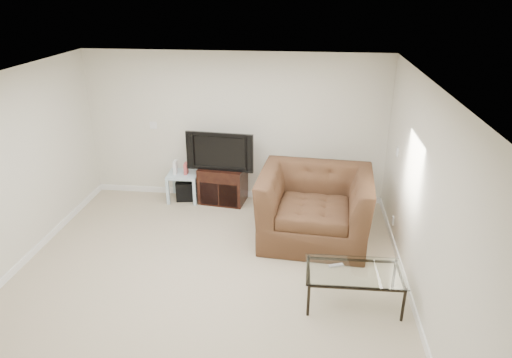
# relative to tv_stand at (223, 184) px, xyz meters

# --- Properties ---
(floor) EXTENTS (5.00, 5.00, 0.00)m
(floor) POSITION_rel_tv_stand_xyz_m (0.19, -2.28, -0.31)
(floor) COLOR tan
(floor) RESTS_ON ground
(ceiling) EXTENTS (5.00, 5.00, 0.00)m
(ceiling) POSITION_rel_tv_stand_xyz_m (0.19, -2.28, 2.19)
(ceiling) COLOR white
(ceiling) RESTS_ON ground
(wall_back) EXTENTS (5.00, 0.02, 2.50)m
(wall_back) POSITION_rel_tv_stand_xyz_m (0.19, 0.22, 0.94)
(wall_back) COLOR silver
(wall_back) RESTS_ON ground
(wall_left) EXTENTS (0.02, 5.00, 2.50)m
(wall_left) POSITION_rel_tv_stand_xyz_m (-2.31, -2.28, 0.94)
(wall_left) COLOR silver
(wall_left) RESTS_ON ground
(wall_right) EXTENTS (0.02, 5.00, 2.50)m
(wall_right) POSITION_rel_tv_stand_xyz_m (2.69, -2.28, 0.94)
(wall_right) COLOR silver
(wall_right) RESTS_ON ground
(plate_back) EXTENTS (0.12, 0.02, 0.12)m
(plate_back) POSITION_rel_tv_stand_xyz_m (-1.21, 0.21, 0.94)
(plate_back) COLOR white
(plate_back) RESTS_ON wall_back
(plate_right_switch) EXTENTS (0.02, 0.09, 0.13)m
(plate_right_switch) POSITION_rel_tv_stand_xyz_m (2.68, -0.68, 0.94)
(plate_right_switch) COLOR white
(plate_right_switch) RESTS_ON wall_right
(plate_right_outlet) EXTENTS (0.02, 0.08, 0.12)m
(plate_right_outlet) POSITION_rel_tv_stand_xyz_m (2.68, -0.98, -0.01)
(plate_right_outlet) COLOR white
(plate_right_outlet) RESTS_ON wall_right
(tv_stand) EXTENTS (0.81, 0.61, 0.62)m
(tv_stand) POSITION_rel_tv_stand_xyz_m (0.00, 0.00, 0.00)
(tv_stand) COLOR black
(tv_stand) RESTS_ON floor
(dvd_player) EXTENTS (0.43, 0.33, 0.06)m
(dvd_player) POSITION_rel_tv_stand_xyz_m (-0.01, -0.04, 0.21)
(dvd_player) COLOR black
(dvd_player) RESTS_ON tv_stand
(television) EXTENTS (1.05, 0.29, 0.64)m
(television) POSITION_rel_tv_stand_xyz_m (-0.00, -0.03, 0.63)
(television) COLOR black
(television) RESTS_ON tv_stand
(side_table) EXTENTS (0.53, 0.53, 0.49)m
(side_table) POSITION_rel_tv_stand_xyz_m (-0.69, 0.00, -0.07)
(side_table) COLOR silver
(side_table) RESTS_ON floor
(subwoofer) EXTENTS (0.39, 0.39, 0.33)m
(subwoofer) POSITION_rel_tv_stand_xyz_m (-0.66, 0.02, -0.14)
(subwoofer) COLOR black
(subwoofer) RESTS_ON floor
(game_console) EXTENTS (0.06, 0.17, 0.22)m
(game_console) POSITION_rel_tv_stand_xyz_m (-0.81, -0.03, 0.28)
(game_console) COLOR white
(game_console) RESTS_ON side_table
(game_case) EXTENTS (0.05, 0.14, 0.19)m
(game_case) POSITION_rel_tv_stand_xyz_m (-0.63, -0.02, 0.27)
(game_case) COLOR #CC4C4C
(game_case) RESTS_ON side_table
(recliner) EXTENTS (1.64, 1.14, 1.37)m
(recliner) POSITION_rel_tv_stand_xyz_m (1.54, -1.08, 0.37)
(recliner) COLOR #482E1F
(recliner) RESTS_ON floor
(coffee_table) EXTENTS (1.13, 0.66, 0.44)m
(coffee_table) POSITION_rel_tv_stand_xyz_m (1.99, -2.53, -0.09)
(coffee_table) COLOR black
(coffee_table) RESTS_ON floor
(remote) EXTENTS (0.18, 0.10, 0.02)m
(remote) POSITION_rel_tv_stand_xyz_m (1.78, -2.46, 0.14)
(remote) COLOR #B2B2B7
(remote) RESTS_ON coffee_table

